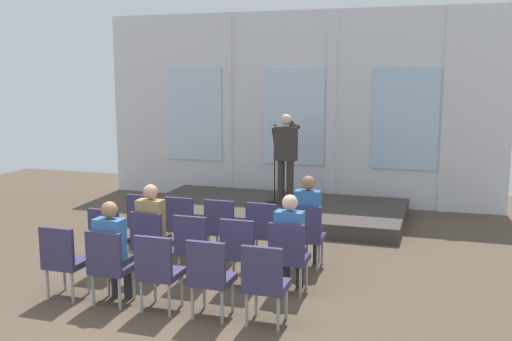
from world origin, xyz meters
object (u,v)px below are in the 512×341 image
chair_r2_c0 (63,257)px  chair_r2_c1 (109,263)px  audience_r0_c4 (308,217)px  chair_r1_c1 (150,240)px  chair_r2_c3 (210,274)px  chair_r0_c1 (182,222)px  audience_r1_c4 (290,238)px  chair_r0_c0 (144,219)px  chair_r0_c4 (307,232)px  chair_r1_c4 (289,253)px  chair_r2_c2 (158,268)px  chair_r1_c2 (194,244)px  chair_r2_c4 (265,280)px  chair_r1_c0 (109,236)px  chair_r0_c2 (222,225)px  mic_stand (275,186)px  chair_r0_c3 (263,229)px  audience_r2_c1 (112,246)px  chair_r1_c3 (240,248)px  speaker (286,152)px  audience_r1_c1 (153,225)px

chair_r2_c0 → chair_r2_c1: bearing=0.0°
chair_r2_c0 → audience_r0_c4: bearing=39.5°
audience_r0_c4 → chair_r1_c1: bearing=-150.3°
audience_r0_c4 → chair_r2_c3: bearing=-106.9°
chair_r0_c1 → audience_r1_c4: size_ratio=0.73×
chair_r0_c0 → chair_r0_c4: 2.61m
chair_r1_c4 → chair_r2_c2: (-1.30, -1.03, 0.00)m
chair_r2_c3 → chair_r1_c2: bearing=122.2°
chair_r2_c4 → chair_r0_c0: bearing=141.6°
chair_r2_c1 → chair_r2_c4: (1.95, 0.00, 0.00)m
chair_r2_c0 → chair_r1_c0: bearing=90.0°
chair_r0_c2 → chair_r2_c3: (0.65, -2.07, 0.00)m
chair_r1_c1 → chair_r2_c2: (0.65, -1.03, 0.00)m
chair_r0_c0 → chair_r0_c1: bearing=0.0°
chair_r1_c0 → chair_r2_c3: same height
mic_stand → chair_r1_c1: bearing=-98.9°
chair_r0_c3 → chair_r2_c0: 2.85m
chair_r1_c4 → chair_r2_c1: size_ratio=1.00×
audience_r0_c4 → audience_r2_c1: size_ratio=1.06×
chair_r0_c1 → chair_r1_c0: same height
chair_r0_c2 → chair_r1_c0: 1.66m
chair_r0_c2 → chair_r2_c4: bearing=-57.8°
chair_r1_c2 → chair_r1_c4: (1.30, 0.00, 0.00)m
chair_r0_c2 → chair_r2_c3: size_ratio=1.00×
chair_r2_c0 → chair_r2_c2: 1.30m
chair_r2_c4 → chair_r2_c1: bearing=180.0°
chair_r0_c3 → chair_r0_c4: bearing=0.0°
chair_r1_c3 → chair_r0_c4: bearing=57.8°
speaker → chair_r2_c2: 4.95m
audience_r1_c1 → chair_r2_c0: audience_r1_c1 is taller
chair_r1_c1 → audience_r1_c1: (0.00, 0.08, 0.19)m
chair_r2_c2 → chair_r1_c2: bearing=90.0°
chair_r0_c0 → audience_r0_c4: audience_r0_c4 is taller
chair_r1_c2 → chair_r1_c0: bearing=180.0°
audience_r1_c4 → chair_r2_c0: size_ratio=1.36×
mic_stand → audience_r1_c1: (-0.63, -3.90, 0.11)m
chair_r0_c4 → chair_r2_c4: 2.07m
audience_r0_c4 → chair_r1_c1: (-1.95, -1.11, -0.21)m
chair_r0_c1 → chair_r2_c0: same height
chair_r1_c0 → audience_r2_c1: size_ratio=0.74×
audience_r0_c4 → chair_r1_c4: bearing=-90.0°
audience_r0_c4 → chair_r2_c4: bearing=-90.0°
chair_r2_c4 → chair_r1_c1: bearing=152.1°
chair_r0_c3 → audience_r2_c1: audience_r2_c1 is taller
chair_r1_c2 → audience_r0_c4: bearing=40.5°
chair_r1_c1 → audience_r0_c4: bearing=29.7°
mic_stand → chair_r0_c4: 3.24m
chair_r2_c4 → chair_r0_c4: bearing=90.0°
audience_r1_c1 → chair_r1_c2: audience_r1_c1 is taller
chair_r0_c1 → chair_r1_c4: size_ratio=1.00×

